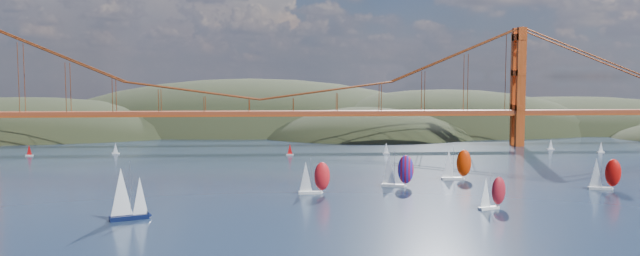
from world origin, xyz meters
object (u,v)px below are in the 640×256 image
object	(u,v)px
racer_rwb	(397,170)
racer_0	(314,177)
sloop_navy	(127,194)
racer_3	(456,164)
racer_4	(604,173)
racer_1	(492,192)

from	to	relation	value
racer_rwb	racer_0	bearing A→B (deg)	-141.82
sloop_navy	racer_3	world-z (taller)	sloop_navy
racer_0	racer_rwb	xyz separation A→B (m)	(25.11, 9.25, 0.35)
racer_4	racer_3	bearing A→B (deg)	165.79
racer_4	racer_rwb	size ratio (longest dim) A/B	0.94
sloop_navy	racer_0	xyz separation A→B (m)	(43.91, 28.48, -1.15)
racer_4	racer_0	bearing A→B (deg)	-165.83
racer_0	racer_rwb	distance (m)	26.76
racer_3	racer_4	xyz separation A→B (m)	(37.50, -19.84, -0.31)
racer_1	racer_rwb	xyz separation A→B (m)	(-17.30, 32.03, 0.87)
sloop_navy	racer_3	distance (m)	102.44
racer_3	racer_rwb	world-z (taller)	racer_3
racer_0	racer_1	size ratio (longest dim) A/B	1.12
racer_rwb	sloop_navy	bearing A→B (deg)	-133.38
racer_3	racer_1	bearing A→B (deg)	-95.26
racer_1	racer_0	bearing A→B (deg)	130.13
racer_0	racer_4	bearing A→B (deg)	2.86
racer_rwb	racer_3	bearing A→B (deg)	46.36
racer_0	racer_4	xyz separation A→B (m)	(83.52, 0.73, 0.05)
sloop_navy	racer_4	distance (m)	130.74
racer_4	racer_rwb	xyz separation A→B (m)	(-58.42, 8.53, 0.30)
sloop_navy	racer_rwb	size ratio (longest dim) A/B	1.24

